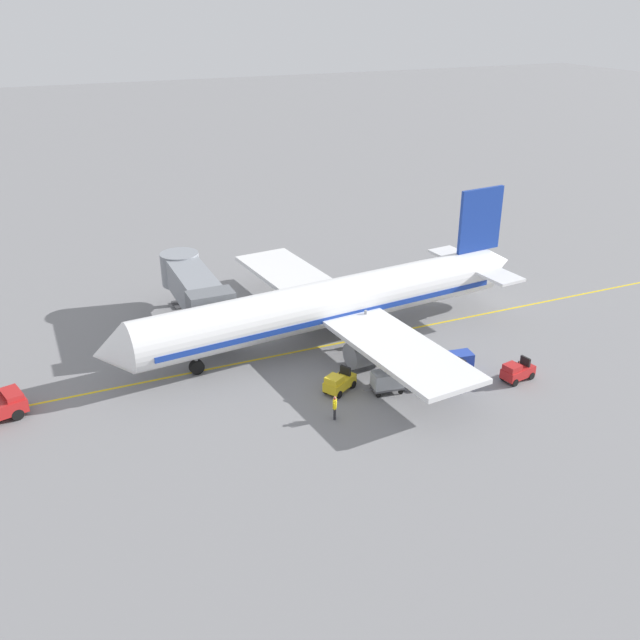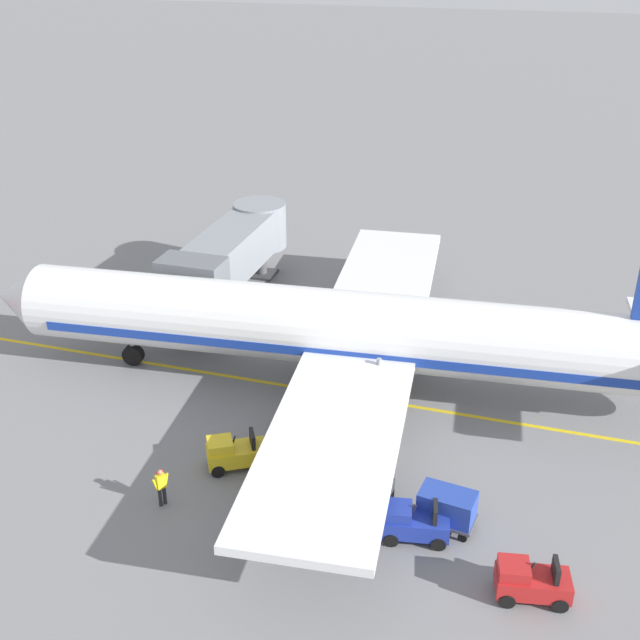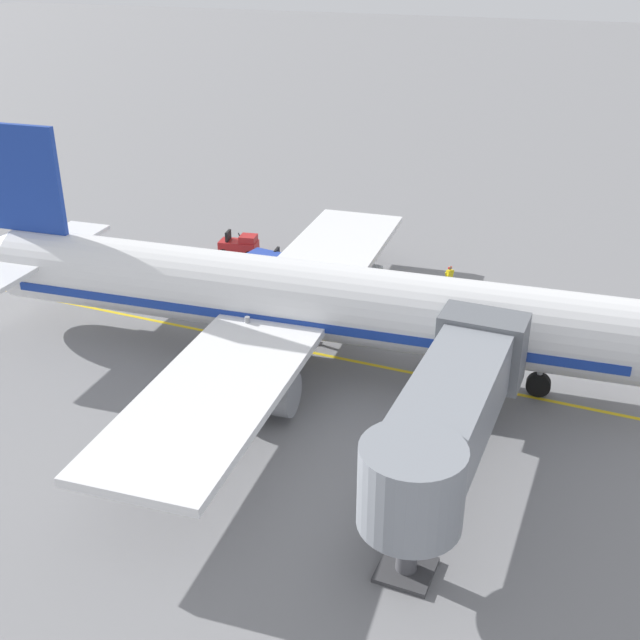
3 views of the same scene
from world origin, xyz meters
name	(u,v)px [view 2 (image 2 of 3)]	position (x,y,z in m)	size (l,w,h in m)	color
ground_plane	(332,393)	(0.00, 0.00, 0.00)	(400.00, 400.00, 0.00)	slate
gate_lead_in_line	(332,393)	(0.00, 0.00, 0.00)	(0.24, 80.00, 0.01)	gold
parked_airliner	(350,331)	(0.80, -0.65, 3.19)	(30.36, 37.35, 10.63)	white
jet_bridge	(231,251)	(7.99, 8.57, 3.45)	(12.60, 3.50, 4.98)	gray
baggage_tug_lead	(413,523)	(-8.90, -5.76, 0.71)	(1.67, 2.67, 1.62)	#1E339E
baggage_tug_trailing	(235,453)	(-6.83, 2.30, 0.71)	(2.29, 2.77, 1.62)	gold
baggage_tug_spare	(530,581)	(-10.61, -10.14, 0.71)	(1.68, 2.68, 1.62)	#B21E1E
baggage_cart_front	(291,483)	(-8.30, -0.73, 0.95)	(1.57, 2.96, 1.58)	#4C4C51
baggage_cart_second_in_train	(364,493)	(-8.08, -3.64, 0.95)	(1.57, 2.96, 1.58)	#4C4C51
baggage_cart_third_in_train	(447,506)	(-7.90, -6.85, 0.95)	(1.57, 2.96, 1.58)	#4C4C51
ground_crew_wing_walker	(161,485)	(-9.97, 4.10, 0.95)	(0.66, 0.46, 1.69)	#232328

